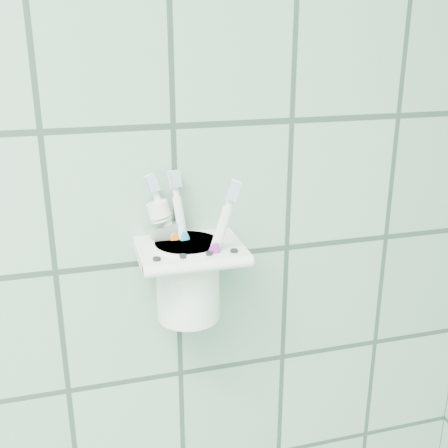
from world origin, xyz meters
The scene contains 6 objects.
holder_bracket centered at (0.64, 1.15, 1.28)m, with size 0.13×0.11×0.04m.
cup centered at (0.63, 1.16, 1.24)m, with size 0.09×0.09×0.10m.
toothbrush_pink centered at (0.65, 1.16, 1.29)m, with size 0.06×0.04×0.19m.
toothbrush_blue centered at (0.64, 1.15, 1.29)m, with size 0.03×0.05×0.18m.
toothbrush_orange centered at (0.64, 1.14, 1.29)m, with size 0.06×0.04×0.19m.
toothpaste_tube centered at (0.63, 1.17, 1.28)m, with size 0.06×0.03×0.16m.
Camera 1 is at (0.50, 0.51, 1.55)m, focal length 45.00 mm.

